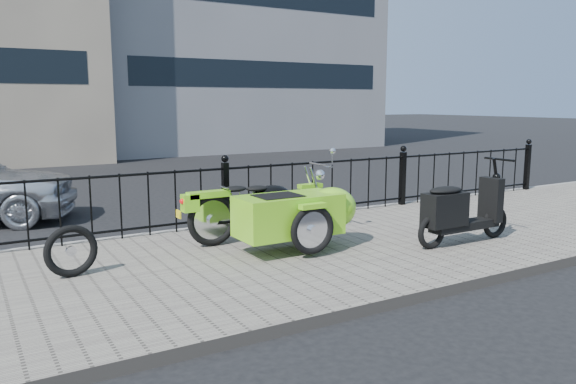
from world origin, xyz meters
TOP-DOWN VIEW (x-y plane):
  - ground at (0.00, 0.00)m, footprint 120.00×120.00m
  - sidewalk at (0.00, -0.50)m, footprint 30.00×3.80m
  - curb at (0.00, 1.44)m, footprint 30.00×0.10m
  - iron_fence at (0.00, 1.30)m, footprint 14.11×0.11m
  - motorcycle_sidecar at (0.24, -0.31)m, footprint 2.28×1.48m
  - scooter at (2.19, -1.25)m, footprint 1.64×0.48m
  - spare_tire at (-2.45, -0.14)m, footprint 0.57×0.14m

SIDE VIEW (x-z plane):
  - ground at x=0.00m, z-range 0.00..0.00m
  - sidewalk at x=0.00m, z-range 0.00..0.12m
  - curb at x=0.00m, z-range 0.00..0.12m
  - spare_tire at x=-2.45m, z-range 0.12..0.69m
  - scooter at x=2.19m, z-range 0.00..1.10m
  - iron_fence at x=0.00m, z-range 0.05..1.12m
  - motorcycle_sidecar at x=0.24m, z-range 0.10..1.09m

